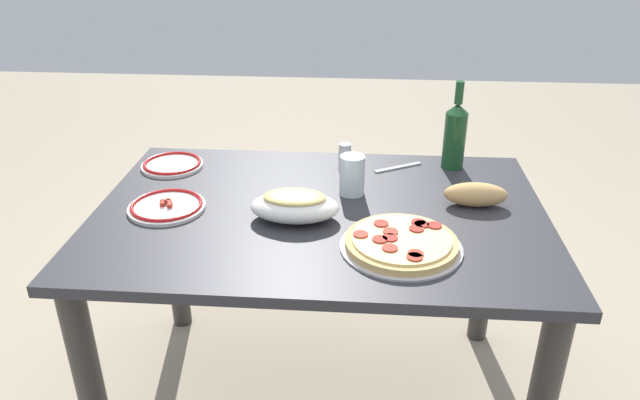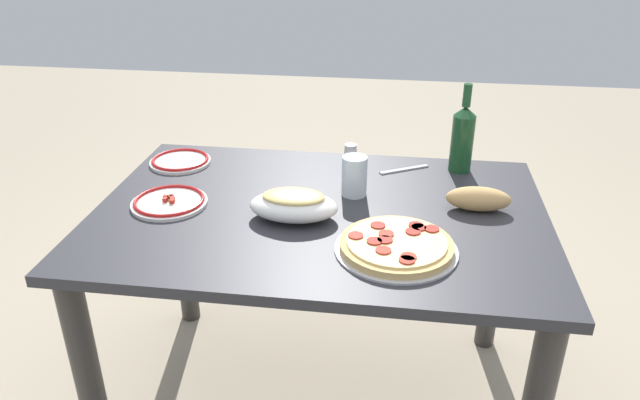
% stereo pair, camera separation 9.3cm
% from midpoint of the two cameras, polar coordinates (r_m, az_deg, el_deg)
% --- Properties ---
extents(ground_plane, '(8.00, 8.00, 0.00)m').
position_cam_midpoint_polar(ground_plane, '(2.09, 1.35, -18.27)').
color(ground_plane, tan).
rests_on(ground_plane, ground).
extents(dining_table, '(1.25, 0.85, 0.70)m').
position_cam_midpoint_polar(dining_table, '(1.73, 1.55, -4.41)').
color(dining_table, '#2D2D33').
rests_on(dining_table, ground).
extents(pepperoni_pizza, '(0.30, 0.30, 0.03)m').
position_cam_midpoint_polar(pepperoni_pizza, '(1.49, 9.04, -4.31)').
color(pepperoni_pizza, '#B7B7BC').
rests_on(pepperoni_pizza, dining_table).
extents(baked_pasta_dish, '(0.24, 0.15, 0.08)m').
position_cam_midpoint_polar(baked_pasta_dish, '(1.61, -0.86, -0.43)').
color(baked_pasta_dish, white).
rests_on(baked_pasta_dish, dining_table).
extents(wine_bottle, '(0.07, 0.07, 0.28)m').
position_cam_midpoint_polar(wine_bottle, '(1.94, 14.72, 5.76)').
color(wine_bottle, '#194723').
rests_on(wine_bottle, dining_table).
extents(water_glass, '(0.07, 0.07, 0.12)m').
position_cam_midpoint_polar(water_glass, '(1.74, 4.81, 2.27)').
color(water_glass, silver).
rests_on(water_glass, dining_table).
extents(side_plate_near, '(0.21, 0.21, 0.02)m').
position_cam_midpoint_polar(side_plate_near, '(1.74, -12.62, -0.19)').
color(side_plate_near, white).
rests_on(side_plate_near, dining_table).
extents(side_plate_far, '(0.20, 0.20, 0.02)m').
position_cam_midpoint_polar(side_plate_far, '(2.01, -11.82, 3.64)').
color(side_plate_far, white).
rests_on(side_plate_far, dining_table).
extents(bread_loaf, '(0.18, 0.07, 0.07)m').
position_cam_midpoint_polar(bread_loaf, '(1.73, 16.28, 0.09)').
color(bread_loaf, tan).
rests_on(bread_loaf, dining_table).
extents(spice_shaker, '(0.04, 0.04, 0.09)m').
position_cam_midpoint_polar(spice_shaker, '(1.91, 4.30, 4.00)').
color(spice_shaker, silver).
rests_on(spice_shaker, dining_table).
extents(fork_left, '(0.16, 0.10, 0.00)m').
position_cam_midpoint_polar(fork_left, '(1.95, 9.35, 2.86)').
color(fork_left, '#B7B7BC').
rests_on(fork_left, dining_table).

